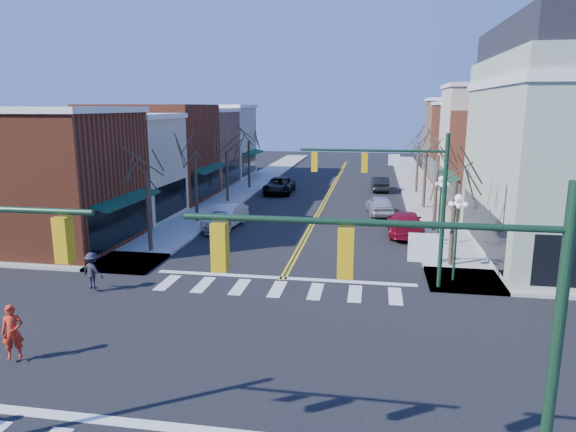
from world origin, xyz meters
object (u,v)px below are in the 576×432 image
at_px(car_left_far, 279,186).
at_px(car_right_mid, 380,205).
at_px(car_left_near, 220,221).
at_px(pedestrian_dark_b, 92,271).
at_px(pedestrian_red_a, 13,332).
at_px(lamppost_corner, 457,223).
at_px(car_right_far, 380,184).
at_px(car_right_near, 405,223).
at_px(lamppost_midblock, 440,199).
at_px(car_left_mid, 226,216).

height_order(car_left_far, car_right_mid, car_left_far).
height_order(car_left_near, pedestrian_dark_b, pedestrian_dark_b).
distance_m(car_left_far, car_right_mid, 12.84).
height_order(car_left_far, pedestrian_red_a, pedestrian_red_a).
distance_m(lamppost_corner, car_right_mid, 16.11).
xyz_separation_m(car_left_near, pedestrian_red_a, (-1.32, -18.94, 0.37)).
distance_m(car_right_mid, car_right_far, 11.68).
distance_m(car_right_near, car_right_far, 18.09).
height_order(lamppost_corner, car_left_near, lamppost_corner).
bearing_deg(pedestrian_red_a, car_left_near, 58.92).
height_order(lamppost_midblock, car_left_near, lamppost_midblock).
distance_m(car_right_near, pedestrian_red_a, 24.10).
relative_size(car_right_mid, pedestrian_red_a, 2.46).
bearing_deg(pedestrian_dark_b, car_right_near, -121.71).
xyz_separation_m(car_left_mid, car_right_mid, (10.73, 6.13, -0.03)).
distance_m(car_left_near, car_right_far, 21.81).
bearing_deg(car_right_far, car_left_far, 14.20).
bearing_deg(car_right_mid, pedestrian_dark_b, 48.74).
relative_size(car_right_near, car_right_far, 1.21).
relative_size(car_left_near, car_left_mid, 0.85).
distance_m(lamppost_midblock, car_right_mid, 9.96).
xyz_separation_m(car_right_mid, pedestrian_dark_b, (-13.06, -19.59, 0.23)).
height_order(car_left_mid, car_right_mid, car_left_mid).
xyz_separation_m(car_right_near, pedestrian_dark_b, (-14.66, -13.24, 0.21)).
xyz_separation_m(car_left_near, pedestrian_dark_b, (-2.28, -12.36, 0.30)).
distance_m(car_left_near, car_left_mid, 1.10).
bearing_deg(lamppost_midblock, car_left_near, 172.50).
distance_m(lamppost_corner, pedestrian_dark_b, 17.05).
xyz_separation_m(lamppost_midblock, car_left_near, (-14.18, 1.87, -2.26)).
bearing_deg(car_left_far, pedestrian_dark_b, -98.20).
xyz_separation_m(lamppost_corner, car_right_near, (-1.80, 9.25, -2.17)).
xyz_separation_m(car_right_near, car_right_mid, (-1.60, 6.35, -0.02)).
distance_m(car_left_mid, car_right_mid, 12.36).
bearing_deg(car_left_far, lamppost_corner, -62.86).
relative_size(lamppost_midblock, car_left_far, 0.78).
height_order(car_left_mid, pedestrian_dark_b, pedestrian_dark_b).
xyz_separation_m(car_left_mid, car_left_far, (1.13, 14.66, -0.02)).
height_order(car_left_near, car_right_far, car_right_far).
relative_size(car_left_mid, car_left_far, 0.87).
bearing_deg(pedestrian_red_a, car_left_mid, 58.99).
xyz_separation_m(car_left_far, car_right_mid, (9.60, -8.53, -0.01)).
height_order(car_left_far, car_right_far, car_left_far).
distance_m(car_left_far, pedestrian_dark_b, 28.33).
xyz_separation_m(lamppost_corner, pedestrian_red_a, (-15.50, -10.57, -1.89)).
bearing_deg(lamppost_midblock, car_left_mid, 168.16).
height_order(car_right_near, car_right_mid, car_right_near).
height_order(car_left_far, pedestrian_dark_b, pedestrian_dark_b).
xyz_separation_m(car_left_near, car_left_far, (1.18, 15.76, 0.08)).
relative_size(lamppost_midblock, car_right_near, 0.79).
relative_size(car_left_mid, pedestrian_red_a, 2.63).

